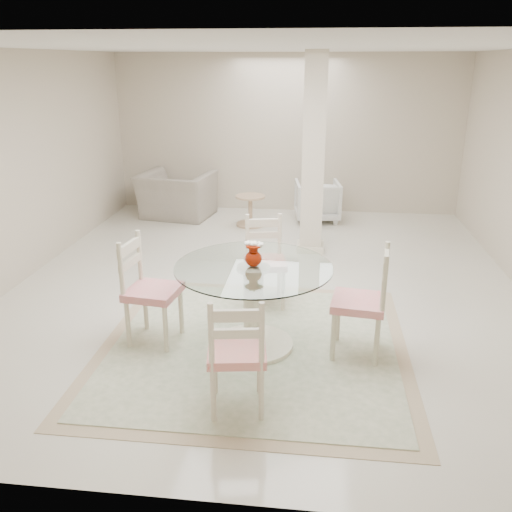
# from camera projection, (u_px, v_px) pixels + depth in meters

# --- Properties ---
(ground) EXTENTS (7.00, 7.00, 0.00)m
(ground) POSITION_uv_depth(u_px,v_px,m) (267.00, 283.00, 6.61)
(ground) COLOR silver
(ground) RESTS_ON ground
(room_shell) EXTENTS (6.02, 7.02, 2.71)m
(room_shell) POSITION_uv_depth(u_px,v_px,m) (268.00, 129.00, 5.98)
(room_shell) COLOR beige
(room_shell) RESTS_ON ground
(column) EXTENTS (0.30, 0.30, 2.70)m
(column) POSITION_uv_depth(u_px,v_px,m) (313.00, 156.00, 7.31)
(column) COLOR beige
(column) RESTS_ON ground
(area_rug) EXTENTS (2.89, 2.89, 0.02)m
(area_rug) POSITION_uv_depth(u_px,v_px,m) (254.00, 346.00, 5.14)
(area_rug) COLOR tan
(area_rug) RESTS_ON ground
(dining_table) EXTENTS (1.43, 1.43, 0.82)m
(dining_table) POSITION_uv_depth(u_px,v_px,m) (253.00, 307.00, 5.00)
(dining_table) COLOR #EFE9C4
(dining_table) RESTS_ON ground
(red_vase) EXTENTS (0.18, 0.15, 0.23)m
(red_vase) POSITION_uv_depth(u_px,v_px,m) (253.00, 255.00, 4.83)
(red_vase) COLOR #9C1B04
(red_vase) RESTS_ON dining_table
(dining_chair_east) EXTENTS (0.52, 0.52, 1.16)m
(dining_chair_east) POSITION_uv_depth(u_px,v_px,m) (368.00, 294.00, 4.80)
(dining_chair_east) COLOR beige
(dining_chair_east) RESTS_ON ground
(dining_chair_north) EXTENTS (0.51, 0.51, 1.09)m
(dining_chair_north) POSITION_uv_depth(u_px,v_px,m) (265.00, 254.00, 5.90)
(dining_chair_north) COLOR beige
(dining_chair_north) RESTS_ON ground
(dining_chair_west) EXTENTS (0.52, 0.52, 1.16)m
(dining_chair_west) POSITION_uv_depth(u_px,v_px,m) (145.00, 282.00, 5.07)
(dining_chair_west) COLOR beige
(dining_chair_west) RESTS_ON ground
(dining_chair_south) EXTENTS (0.50, 0.50, 1.09)m
(dining_chair_south) POSITION_uv_depth(u_px,v_px,m) (237.00, 347.00, 4.00)
(dining_chair_south) COLOR beige
(dining_chair_south) RESTS_ON ground
(recliner_taupe) EXTENTS (1.33, 1.21, 0.77)m
(recliner_taupe) POSITION_uv_depth(u_px,v_px,m) (177.00, 195.00, 9.30)
(recliner_taupe) COLOR gray
(recliner_taupe) RESTS_ON ground
(armchair_white) EXTENTS (0.81, 0.83, 0.67)m
(armchair_white) POSITION_uv_depth(u_px,v_px,m) (317.00, 201.00, 9.13)
(armchair_white) COLOR white
(armchair_white) RESTS_ON ground
(side_table) EXTENTS (0.48, 0.48, 0.50)m
(side_table) POSITION_uv_depth(u_px,v_px,m) (250.00, 212.00, 8.86)
(side_table) COLOR tan
(side_table) RESTS_ON ground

